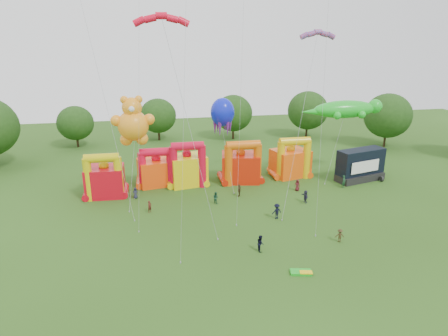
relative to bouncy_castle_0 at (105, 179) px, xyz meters
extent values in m
plane|color=#274814|center=(16.66, -25.80, -2.50)|extent=(160.00, 160.00, 0.00)
cylinder|color=#352314|center=(53.57, 16.80, -0.64)|extent=(0.44, 0.44, 3.72)
ellipsoid|color=#1E3F13|center=(53.57, 16.80, 3.91)|extent=(9.30, 9.30, 8.89)
cylinder|color=#352314|center=(40.91, 27.30, -0.75)|extent=(0.44, 0.44, 3.51)
ellipsoid|color=#1E3F13|center=(40.91, 27.30, 3.54)|extent=(8.77, 8.78, 8.39)
cylinder|color=#352314|center=(24.54, 29.01, -0.85)|extent=(0.44, 0.44, 3.30)
ellipsoid|color=#1E3F13|center=(24.54, 29.01, 3.18)|extent=(8.25, 8.25, 7.88)
cylinder|color=#352314|center=(8.50, 30.99, -0.96)|extent=(0.44, 0.44, 3.09)
ellipsoid|color=#1E3F13|center=(8.50, 30.99, 2.82)|extent=(7.73, 7.72, 7.38)
cylinder|color=#352314|center=(-8.00, 28.21, -1.06)|extent=(0.44, 0.44, 2.88)
ellipsoid|color=#1E3F13|center=(-8.00, 28.21, 2.46)|extent=(7.20, 7.20, 6.88)
cube|color=red|center=(0.00, 0.29, -0.40)|extent=(5.33, 4.34, 4.20)
cylinder|color=#D7C40B|center=(-2.02, -1.21, 0.50)|extent=(1.14, 1.14, 6.00)
cylinder|color=#D7C40B|center=(2.02, -1.21, 0.50)|extent=(1.14, 1.14, 6.00)
cylinder|color=#D7C40B|center=(0.00, -1.21, 3.50)|extent=(4.60, 1.19, 1.19)
sphere|color=#D7C40B|center=(0.00, 0.29, 2.00)|extent=(1.40, 1.40, 1.40)
cube|color=#FF490D|center=(7.26, 3.54, -0.57)|extent=(5.98, 5.13, 3.86)
cylinder|color=red|center=(5.19, 2.00, 0.25)|extent=(1.17, 1.17, 5.51)
cylinder|color=red|center=(9.33, 2.00, 0.25)|extent=(1.17, 1.17, 5.51)
cylinder|color=red|center=(7.26, 2.00, 3.01)|extent=(4.72, 1.22, 1.22)
sphere|color=red|center=(7.26, 3.54, 1.66)|extent=(1.40, 1.40, 1.40)
cube|color=yellow|center=(11.82, 2.69, -0.26)|extent=(6.09, 5.26, 4.49)
cylinder|color=red|center=(9.74, 1.14, 0.71)|extent=(1.18, 1.18, 6.41)
cylinder|color=red|center=(13.91, 1.14, 0.71)|extent=(1.18, 1.18, 6.41)
cylinder|color=red|center=(11.82, 1.14, 3.91)|extent=(4.76, 1.23, 1.23)
sphere|color=red|center=(11.82, 2.69, 2.29)|extent=(1.40, 1.40, 1.40)
cube|color=red|center=(20.12, 2.66, -0.34)|extent=(6.46, 5.54, 4.33)
cylinder|color=#E15E0C|center=(17.89, 1.00, 0.59)|extent=(1.26, 1.26, 6.18)
cylinder|color=#E15E0C|center=(22.35, 1.00, 0.59)|extent=(1.26, 1.26, 6.18)
cylinder|color=#E15E0C|center=(20.12, 1.00, 3.68)|extent=(5.09, 1.32, 1.32)
sphere|color=#E15E0C|center=(20.12, 2.66, 2.12)|extent=(1.40, 1.40, 1.40)
cube|color=#FF560D|center=(28.53, 3.55, -0.36)|extent=(6.39, 5.61, 4.28)
cylinder|color=yellow|center=(26.40, 1.97, 0.55)|extent=(1.20, 1.20, 6.11)
cylinder|color=yellow|center=(30.65, 1.97, 0.55)|extent=(1.20, 1.20, 6.11)
cylinder|color=yellow|center=(28.53, 1.97, 3.61)|extent=(4.86, 1.26, 1.26)
sphere|color=yellow|center=(28.53, 3.55, 2.08)|extent=(1.40, 1.40, 1.40)
cube|color=black|center=(38.56, -0.69, -1.95)|extent=(8.22, 4.73, 1.10)
cube|color=black|center=(38.56, -0.49, 0.53)|extent=(8.12, 4.36, 3.87)
cube|color=white|center=(38.56, -1.99, 0.15)|extent=(5.19, 1.40, 1.82)
cylinder|color=black|center=(35.47, -1.85, -2.10)|extent=(0.30, 0.90, 0.90)
cylinder|color=black|center=(41.66, -1.85, -2.10)|extent=(0.30, 0.90, 0.90)
sphere|color=orange|center=(4.37, 1.10, 7.27)|extent=(4.27, 4.27, 4.27)
sphere|color=orange|center=(4.37, 1.10, 9.79)|extent=(2.72, 2.72, 2.72)
sphere|color=orange|center=(3.40, 1.10, 10.86)|extent=(1.07, 1.07, 1.07)
sphere|color=orange|center=(5.34, 1.10, 10.86)|extent=(1.07, 1.07, 1.07)
sphere|color=orange|center=(2.14, 1.10, 8.05)|extent=(1.55, 1.55, 1.55)
sphere|color=orange|center=(6.61, 1.10, 8.05)|extent=(1.55, 1.55, 1.55)
sphere|color=orange|center=(3.31, 1.10, 5.33)|extent=(1.75, 1.75, 1.75)
sphere|color=orange|center=(5.44, 1.10, 5.33)|extent=(1.75, 1.75, 1.75)
sphere|color=white|center=(4.37, -0.21, 9.79)|extent=(0.78, 0.78, 0.78)
ellipsoid|color=green|center=(36.51, 2.20, 8.29)|extent=(10.30, 3.22, 2.73)
sphere|color=green|center=(41.54, 2.20, 8.59)|extent=(2.21, 2.21, 2.21)
cone|color=green|center=(31.28, 2.20, 8.08)|extent=(4.02, 1.61, 1.61)
sphere|color=green|center=(38.52, 3.81, 7.68)|extent=(1.21, 1.21, 1.21)
sphere|color=green|center=(38.52, 0.59, 7.68)|extent=(1.21, 1.21, 1.21)
sphere|color=green|center=(34.50, 3.81, 7.68)|extent=(1.21, 1.21, 1.21)
sphere|color=green|center=(34.50, 0.59, 7.68)|extent=(1.21, 1.21, 1.21)
ellipsoid|color=#0E1BD4|center=(18.05, 6.80, 7.62)|extent=(3.78, 3.78, 4.54)
cone|color=#591E8C|center=(19.28, 6.80, 5.54)|extent=(0.85, 0.85, 3.03)
cone|color=#591E8C|center=(18.66, 7.87, 5.54)|extent=(0.85, 0.85, 3.03)
cone|color=#591E8C|center=(17.43, 7.87, 5.54)|extent=(0.85, 0.85, 3.03)
cone|color=#591E8C|center=(16.82, 6.80, 5.54)|extent=(0.85, 0.85, 3.03)
cone|color=#591E8C|center=(17.43, 5.74, 5.54)|extent=(0.85, 0.85, 3.03)
cone|color=#591E8C|center=(18.66, 5.74, 5.54)|extent=(0.85, 0.85, 3.03)
cube|color=green|center=(20.02, -23.59, -2.38)|extent=(2.17, 1.41, 0.24)
cube|color=yellow|center=(20.42, -23.89, -2.24)|extent=(1.30, 0.84, 0.10)
imported|color=#24253C|center=(4.12, -1.72, -1.70)|extent=(0.80, 0.54, 1.59)
imported|color=#501D16|center=(6.01, -6.77, -1.72)|extent=(0.68, 0.66, 1.57)
imported|color=#1C4732|center=(14.83, -5.45, -1.68)|extent=(0.95, 1.00, 1.63)
imported|color=black|center=(21.45, -11.57, -1.51)|extent=(1.42, 1.04, 1.97)
imported|color=#3F2E19|center=(18.51, -3.64, -1.60)|extent=(0.91, 1.13, 1.80)
imported|color=#232137|center=(26.83, -7.49, -1.62)|extent=(0.64, 1.67, 1.76)
imported|color=#53171C|center=(27.32, -3.15, -1.63)|extent=(1.00, 0.98, 1.74)
imported|color=#193F25|center=(34.59, -3.26, -1.54)|extent=(0.83, 0.81, 1.92)
imported|color=black|center=(17.35, -18.79, -1.60)|extent=(0.76, 0.94, 1.81)
imported|color=#3B2F17|center=(26.45, -18.52, -1.74)|extent=(1.09, 0.77, 1.53)
camera|label=1|loc=(6.64, -54.67, 19.11)|focal=32.00mm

